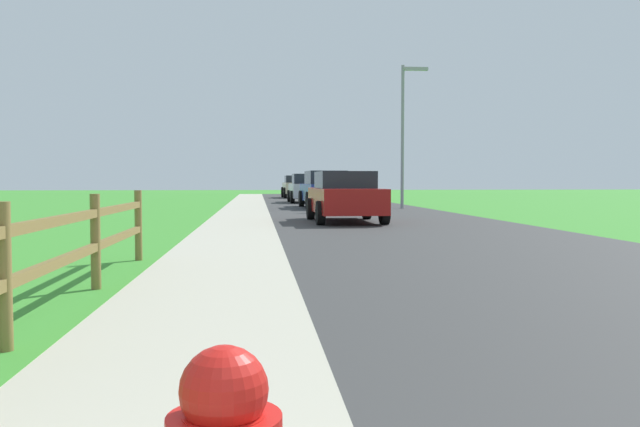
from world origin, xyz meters
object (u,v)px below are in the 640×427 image
at_px(street_lamp, 405,123).
at_px(parked_car_beige, 297,187).
at_px(parked_suv_red, 345,196).
at_px(parked_car_blue, 325,189).
at_px(parked_car_silver, 308,188).

bearing_deg(street_lamp, parked_car_beige, 101.33).
height_order(parked_suv_red, parked_car_blue, parked_car_blue).
distance_m(parked_suv_red, parked_car_silver, 17.10).
height_order(parked_suv_red, street_lamp, street_lamp).
relative_size(parked_car_beige, street_lamp, 0.70).
bearing_deg(parked_car_blue, parked_car_beige, 90.79).
distance_m(parked_car_blue, parked_car_beige, 17.22).
bearing_deg(parked_suv_red, parked_car_blue, 87.44).
height_order(parked_car_silver, parked_car_beige, parked_car_silver).
bearing_deg(parked_suv_red, parked_car_beige, 89.57).
height_order(parked_car_beige, street_lamp, street_lamp).
distance_m(parked_suv_red, parked_car_beige, 27.15).
relative_size(parked_car_silver, parked_car_beige, 0.97).
bearing_deg(parked_car_silver, street_lamp, -65.83).
bearing_deg(parked_car_blue, parked_car_silver, 91.91).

